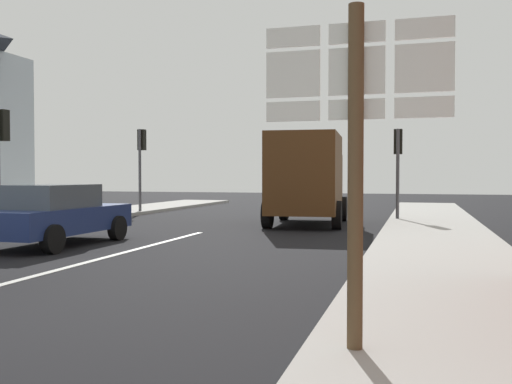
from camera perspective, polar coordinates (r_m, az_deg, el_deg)
The scene contains 9 objects.
ground_plane at distance 15.07m, azimuth -8.37°, elevation -4.78°, with size 80.00×80.00×0.00m, color black.
sidewalk_right at distance 11.78m, azimuth 18.20°, elevation -6.31°, with size 2.98×44.00×0.14m, color #9E9B96.
lane_centre_stripe at distance 11.57m, azimuth -16.59°, elevation -6.76°, with size 0.16×12.00×0.01m, color silver.
sedan_far at distance 14.54m, azimuth -19.48°, elevation -2.09°, with size 2.00×4.21×1.47m.
delivery_truck at distance 19.47m, azimuth 5.14°, elevation 1.55°, with size 2.78×5.14×3.05m.
route_sign_post at distance 5.18m, azimuth 9.94°, elevation 5.13°, with size 1.66×0.14×3.20m.
traffic_light_far_left at distance 25.39m, azimuth -11.38°, elevation 3.99°, with size 0.30×0.49×3.69m.
traffic_light_far_right at distance 21.24m, azimuth 13.99°, elevation 3.77°, with size 0.30×0.49×3.36m.
traffic_light_near_left at distance 18.12m, azimuth -24.09°, elevation 4.59°, with size 0.30×0.49×3.59m.
Camera 1 is at (6.16, -3.66, 1.69)m, focal length 40.06 mm.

